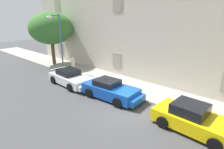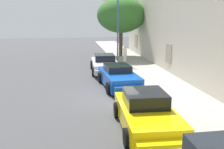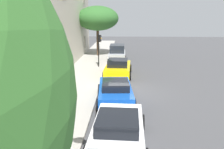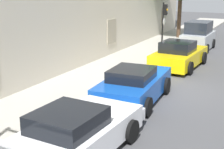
# 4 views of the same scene
# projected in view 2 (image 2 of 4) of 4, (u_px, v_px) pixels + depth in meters

# --- Properties ---
(ground_plane) EXTENTS (80.00, 80.00, 0.00)m
(ground_plane) POSITION_uv_depth(u_px,v_px,m) (113.00, 96.00, 14.27)
(ground_plane) COLOR #444447
(sidewalk) EXTENTS (60.00, 3.40, 0.14)m
(sidewalk) POSITION_uv_depth(u_px,v_px,m) (172.00, 92.00, 14.80)
(sidewalk) COLOR #A8A399
(sidewalk) RESTS_ON ground
(sportscar_red_lead) EXTENTS (4.84, 2.33, 1.37)m
(sportscar_red_lead) POSITION_uv_depth(u_px,v_px,m) (105.00, 65.00, 20.25)
(sportscar_red_lead) COLOR white
(sportscar_red_lead) RESTS_ON ground
(sportscar_yellow_flank) EXTENTS (4.81, 2.34, 1.39)m
(sportscar_yellow_flank) POSITION_uv_depth(u_px,v_px,m) (119.00, 78.00, 15.84)
(sportscar_yellow_flank) COLOR #144CB2
(sportscar_yellow_flank) RESTS_ON ground
(sportscar_white_middle) EXTENTS (4.79, 2.39, 1.47)m
(sportscar_white_middle) POSITION_uv_depth(u_px,v_px,m) (147.00, 115.00, 9.90)
(sportscar_white_middle) COLOR yellow
(sportscar_white_middle) RESTS_ON ground
(tree_midblock) EXTENTS (5.10, 5.10, 6.24)m
(tree_midblock) POSITION_uv_depth(u_px,v_px,m) (121.00, 15.00, 26.77)
(tree_midblock) COLOR brown
(tree_midblock) RESTS_ON sidewalk
(street_lamp) EXTENTS (0.44, 1.42, 5.98)m
(street_lamp) POSITION_uv_depth(u_px,v_px,m) (113.00, 18.00, 23.35)
(street_lamp) COLOR #3F5999
(street_lamp) RESTS_ON sidewalk
(pedestrian_admiring) EXTENTS (0.40, 0.40, 1.68)m
(pedestrian_admiring) POSITION_uv_depth(u_px,v_px,m) (125.00, 54.00, 23.09)
(pedestrian_admiring) COLOR silver
(pedestrian_admiring) RESTS_ON sidewalk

